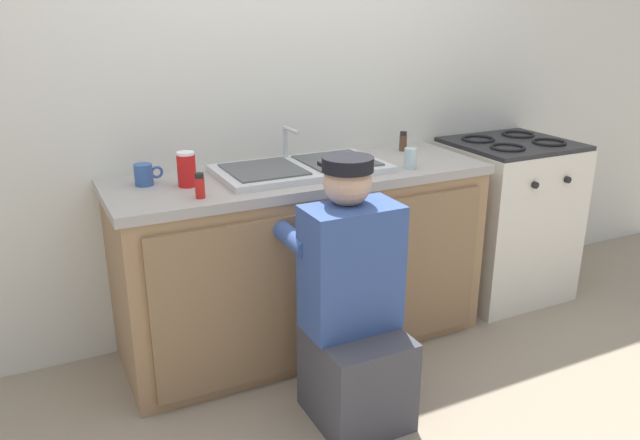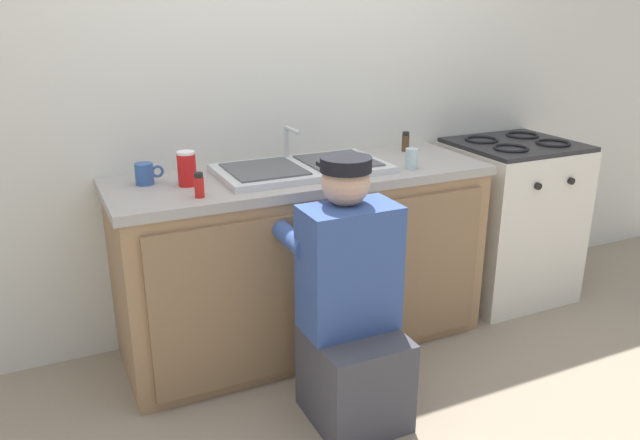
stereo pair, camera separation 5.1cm
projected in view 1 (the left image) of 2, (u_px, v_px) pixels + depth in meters
The scene contains 12 objects.
ground_plane at pixel (329, 367), 3.00m from camera, with size 12.00×12.00×0.00m, color gray.
back_wall at pixel (272, 88), 3.13m from camera, with size 6.00×0.10×2.50m, color silver.
counter_cabinet at pixel (303, 264), 3.10m from camera, with size 1.78×0.62×0.86m.
countertop at pixel (301, 176), 2.96m from camera, with size 1.82×0.62×0.04m, color #9E9993.
sink_double_basin at pixel (301, 168), 2.95m from camera, with size 0.80×0.44×0.19m.
stove_range at pixel (505, 219), 3.64m from camera, with size 0.66×0.62×0.93m.
plumber_person at pixel (353, 315), 2.52m from camera, with size 0.42×0.61×1.10m.
spice_bottle_red at pixel (200, 186), 2.54m from camera, with size 0.04×0.04×0.10m.
water_glass at pixel (410, 158), 2.99m from camera, with size 0.06×0.06×0.10m.
spice_bottle_pepper at pixel (403, 141), 3.35m from camera, with size 0.04×0.04×0.10m.
coffee_mug at pixel (144, 175), 2.72m from camera, with size 0.13×0.08×0.09m.
soda_cup_red at pixel (187, 169), 2.70m from camera, with size 0.08×0.08×0.15m.
Camera 1 is at (-1.19, -2.31, 1.66)m, focal length 35.00 mm.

